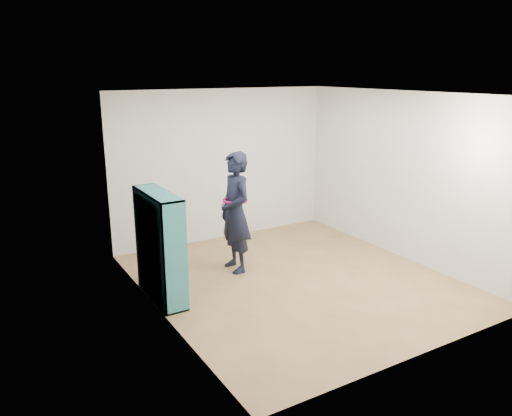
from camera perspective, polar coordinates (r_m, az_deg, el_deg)
floor at (r=7.22m, az=4.60°, el=-8.22°), size 4.50×4.50×0.00m
ceiling at (r=6.61m, az=5.09°, el=12.87°), size 4.50×4.50×0.00m
wall_left at (r=5.90m, az=-11.23°, el=-0.51°), size 0.02×4.50×2.60m
wall_right at (r=8.10m, az=16.49°, el=3.50°), size 0.02×4.50×2.60m
wall_back at (r=8.69m, az=-3.80°, el=4.89°), size 4.00×0.02×2.60m
wall_front at (r=5.20m, az=19.30°, el=-3.30°), size 4.00×0.02×2.60m
bookshelf at (r=6.53m, az=-11.09°, el=-4.53°), size 0.31×1.07×1.43m
person at (r=7.28m, az=-2.38°, el=-0.49°), size 0.44×0.66×1.78m
smartphone at (r=7.26m, az=-3.75°, el=0.42°), size 0.03×0.10×0.14m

